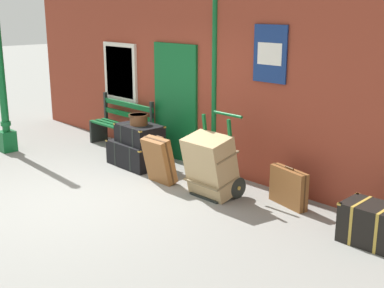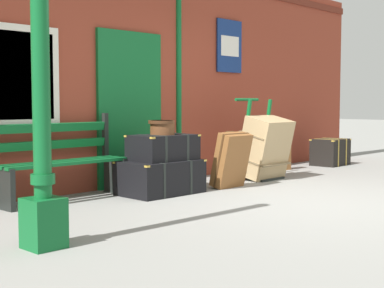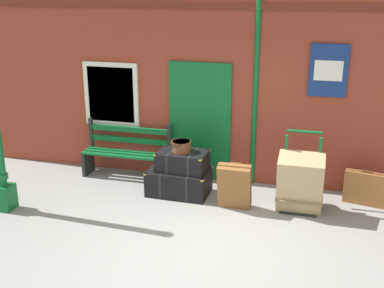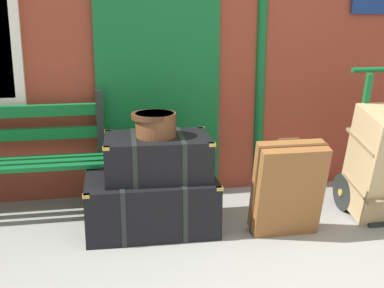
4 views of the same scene
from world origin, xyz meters
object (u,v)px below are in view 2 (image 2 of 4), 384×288
at_px(steamer_trunk_middle, 163,147).
at_px(suitcase_caramel, 274,155).
at_px(platform_bench, 61,163).
at_px(large_brown_trunk, 265,148).
at_px(steamer_trunk_base, 161,177).
at_px(porters_trolley, 256,160).
at_px(round_hatbox, 162,126).
at_px(suitcase_cream, 231,160).
at_px(corner_trunk, 330,152).
at_px(lamp_post, 41,101).

bearing_deg(steamer_trunk_middle, suitcase_caramel, 7.04).
height_order(platform_bench, large_brown_trunk, platform_bench).
distance_m(steamer_trunk_base, porters_trolley, 1.98).
relative_size(round_hatbox, suitcase_cream, 0.44).
bearing_deg(corner_trunk, suitcase_cream, -172.52).
height_order(steamer_trunk_base, corner_trunk, corner_trunk).
bearing_deg(steamer_trunk_base, round_hatbox, 20.17).
bearing_deg(suitcase_caramel, platform_bench, 178.27).
distance_m(round_hatbox, suitcase_caramel, 3.01).
bearing_deg(round_hatbox, steamer_trunk_base, -159.83).
relative_size(porters_trolley, suitcase_cream, 1.58).
bearing_deg(suitcase_caramel, porters_trolley, -159.47).
xyz_separation_m(suitcase_caramel, corner_trunk, (1.40, -0.26, -0.03)).
relative_size(lamp_post, corner_trunk, 4.27).
height_order(large_brown_trunk, suitcase_caramel, large_brown_trunk).
bearing_deg(steamer_trunk_base, corner_trunk, 1.55).
distance_m(lamp_post, corner_trunk, 7.03).
height_order(steamer_trunk_middle, suitcase_cream, suitcase_cream).
relative_size(lamp_post, platform_bench, 1.89).
xyz_separation_m(round_hatbox, porters_trolley, (1.93, -0.01, -0.57)).
relative_size(platform_bench, steamer_trunk_middle, 1.92).
distance_m(suitcase_cream, corner_trunk, 3.41).
distance_m(round_hatbox, corner_trunk, 4.37).
relative_size(steamer_trunk_middle, large_brown_trunk, 0.87).
bearing_deg(suitcase_caramel, steamer_trunk_middle, -172.96).
height_order(steamer_trunk_middle, suitcase_caramel, steamer_trunk_middle).
bearing_deg(suitcase_caramel, suitcase_cream, -160.47).
height_order(porters_trolley, suitcase_cream, porters_trolley).
xyz_separation_m(steamer_trunk_middle, round_hatbox, (-0.01, -0.00, 0.26)).
height_order(suitcase_caramel, corner_trunk, suitcase_caramel).
xyz_separation_m(steamer_trunk_base, large_brown_trunk, (1.98, -0.17, 0.27)).
bearing_deg(porters_trolley, steamer_trunk_base, -179.88).
bearing_deg(porters_trolley, platform_bench, 170.90).
bearing_deg(round_hatbox, platform_bench, 157.50).
distance_m(platform_bench, porters_trolley, 3.15).
relative_size(round_hatbox, large_brown_trunk, 0.35).
height_order(steamer_trunk_middle, corner_trunk, steamer_trunk_middle).
relative_size(steamer_trunk_base, corner_trunk, 1.44).
height_order(platform_bench, round_hatbox, platform_bench).
height_order(steamer_trunk_middle, round_hatbox, round_hatbox).
xyz_separation_m(steamer_trunk_middle, large_brown_trunk, (1.92, -0.18, -0.10)).
xyz_separation_m(steamer_trunk_base, round_hatbox, (0.05, 0.02, 0.63)).
xyz_separation_m(platform_bench, suitcase_cream, (2.12, -0.83, -0.07)).
distance_m(steamer_trunk_base, large_brown_trunk, 2.00).
distance_m(steamer_trunk_middle, large_brown_trunk, 1.93).
distance_m(lamp_post, steamer_trunk_base, 2.92).
xyz_separation_m(lamp_post, steamer_trunk_base, (2.46, 1.27, -0.94)).
height_order(large_brown_trunk, corner_trunk, large_brown_trunk).
bearing_deg(lamp_post, steamer_trunk_middle, 27.04).
height_order(suitcase_cream, corner_trunk, suitcase_cream).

